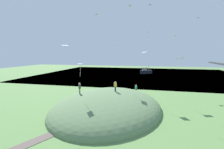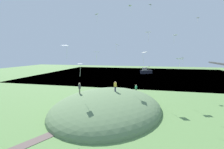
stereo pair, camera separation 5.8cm
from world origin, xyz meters
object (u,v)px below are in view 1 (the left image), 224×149
kite_5 (65,46)px  kite_13 (97,53)px  kite_6 (117,45)px  kite_7 (97,15)px  kite_9 (182,58)px  kite_11 (198,18)px  kite_12 (148,33)px  boat_on_lake (146,71)px  person_near_shore (115,85)px  kite_2 (180,59)px  kite_1 (144,53)px  kite_4 (150,5)px  kite_8 (130,6)px  kite_3 (175,36)px  person_watching_kites (80,87)px  kite_10 (80,65)px  person_with_child (136,88)px

kite_5 → kite_13: size_ratio=1.58×
kite_6 → kite_7: bearing=-29.2°
kite_9 → kite_11: bearing=145.4°
kite_12 → kite_13: bearing=-11.5°
boat_on_lake → kite_11: kite_11 is taller
person_near_shore → kite_6: 8.84m
kite_5 → kite_6: kite_6 is taller
kite_2 → person_near_shore: bearing=-82.7°
person_near_shore → kite_1: bearing=158.9°
kite_9 → kite_13: kite_13 is taller
kite_4 → kite_13: size_ratio=1.31×
kite_5 → kite_8: size_ratio=1.32×
kite_3 → kite_12: kite_12 is taller
boat_on_lake → kite_7: 47.55m
kite_4 → kite_9: 15.49m
person_watching_kites → kite_12: 19.58m
kite_2 → kite_5: (6.23, -15.90, 1.89)m
kite_12 → kite_13: (21.90, -4.47, -4.43)m
kite_10 → kite_4: bearing=155.5°
kite_9 → kite_2: bearing=-11.5°
person_with_child → kite_1: 8.06m
kite_2 → kite_7: bearing=-89.4°
kite_13 → person_watching_kites: bearing=-145.5°
kite_11 → person_with_child: bearing=-56.0°
kite_1 → kite_12: size_ratio=0.99×
kite_9 → kite_10: bearing=-47.0°
boat_on_lake → person_near_shore: bearing=49.0°
kite_3 → kite_4: size_ratio=1.11×
kite_6 → kite_9: (-6.31, 12.95, -2.54)m
kite_13 → kite_3: bearing=147.8°
kite_6 → kite_8: size_ratio=1.56×
kite_4 → kite_13: 30.07m
kite_4 → kite_11: kite_4 is taller
kite_1 → kite_8: size_ratio=1.65×
kite_3 → kite_10: 16.75m
person_with_child → kite_11: kite_11 is taller
kite_11 → kite_3: bearing=-26.5°
person_near_shore → kite_8: kite_8 is taller
kite_1 → kite_2: 7.14m
kite_1 → kite_13: (15.63, -4.03, -0.02)m
kite_13 → kite_1: bearing=165.5°
kite_2 → kite_4: size_ratio=1.15×
person_near_shore → kite_3: (-4.50, 9.41, 8.16)m
kite_4 → kite_7: (16.15, -8.35, -5.37)m
boat_on_lake → kite_5: 52.59m
kite_3 → kite_13: 17.43m
person_watching_kites → kite_3: bearing=-66.1°
person_watching_kites → kite_7: (-2.60, 2.24, 11.78)m
person_with_child → kite_11: size_ratio=1.32×
kite_1 → kite_3: (1.09, 5.13, 2.90)m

